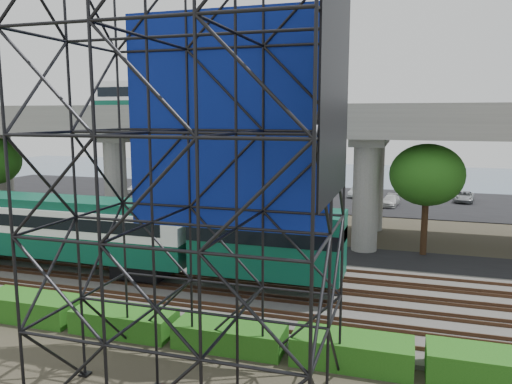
% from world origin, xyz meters
% --- Properties ---
extents(ground, '(140.00, 140.00, 0.00)m').
position_xyz_m(ground, '(0.00, 0.00, 0.00)').
color(ground, '#474233').
rests_on(ground, ground).
extents(ballast_bed, '(90.00, 12.00, 0.20)m').
position_xyz_m(ballast_bed, '(0.00, 2.00, 0.10)').
color(ballast_bed, slate).
rests_on(ballast_bed, ground).
extents(service_road, '(90.00, 5.00, 0.08)m').
position_xyz_m(service_road, '(0.00, 10.50, 0.04)').
color(service_road, black).
rests_on(service_road, ground).
extents(parking_lot, '(90.00, 18.00, 0.08)m').
position_xyz_m(parking_lot, '(0.00, 34.00, 0.04)').
color(parking_lot, black).
rests_on(parking_lot, ground).
extents(harbor_water, '(140.00, 40.00, 0.03)m').
position_xyz_m(harbor_water, '(0.00, 56.00, 0.01)').
color(harbor_water, slate).
rests_on(harbor_water, ground).
extents(rail_tracks, '(90.00, 9.52, 0.16)m').
position_xyz_m(rail_tracks, '(0.00, 2.00, 0.28)').
color(rail_tracks, '#472D1E').
rests_on(rail_tracks, ballast_bed).
extents(commuter_train, '(29.30, 3.06, 4.30)m').
position_xyz_m(commuter_train, '(-6.05, 2.00, 2.88)').
color(commuter_train, black).
rests_on(commuter_train, rail_tracks).
extents(overpass, '(80.00, 12.00, 12.40)m').
position_xyz_m(overpass, '(-0.54, 16.00, 8.21)').
color(overpass, '#9E9B93').
rests_on(overpass, ground).
extents(scaffold_tower, '(9.36, 6.36, 15.00)m').
position_xyz_m(scaffold_tower, '(6.13, -7.98, 7.47)').
color(scaffold_tower, black).
rests_on(scaffold_tower, ground).
extents(hedge_strip, '(34.60, 1.80, 1.20)m').
position_xyz_m(hedge_strip, '(1.01, -4.30, 0.56)').
color(hedge_strip, '#1B5714').
rests_on(hedge_strip, ground).
extents(trees, '(40.94, 16.94, 7.69)m').
position_xyz_m(trees, '(-4.67, 16.17, 5.57)').
color(trees, '#382314').
rests_on(trees, ground).
extents(suv, '(5.55, 4.10, 1.40)m').
position_xyz_m(suv, '(-10.92, 9.63, 0.78)').
color(suv, black).
rests_on(suv, service_road).
extents(parked_cars, '(40.04, 9.48, 1.31)m').
position_xyz_m(parked_cars, '(-0.54, 33.51, 0.68)').
color(parked_cars, white).
rests_on(parked_cars, parking_lot).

